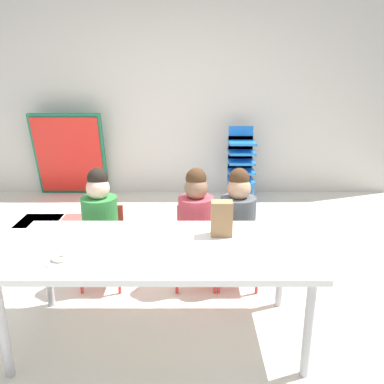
# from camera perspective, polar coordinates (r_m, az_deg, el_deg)

# --- Properties ---
(ground_plane) EXTENTS (6.17, 4.96, 0.02)m
(ground_plane) POSITION_cam_1_polar(r_m,az_deg,el_deg) (3.17, -6.46, -13.26)
(ground_plane) COLOR silver
(back_wall) EXTENTS (6.17, 0.10, 2.69)m
(back_wall) POSITION_cam_1_polar(r_m,az_deg,el_deg) (5.20, -4.02, 14.52)
(back_wall) COLOR beige
(back_wall) RESTS_ON ground_plane
(craft_table) EXTENTS (1.76, 0.79, 0.61)m
(craft_table) POSITION_cam_1_polar(r_m,az_deg,el_deg) (2.35, -4.91, -8.84)
(craft_table) COLOR white
(craft_table) RESTS_ON ground_plane
(seated_child_near_camera) EXTENTS (0.32, 0.31, 0.92)m
(seated_child_near_camera) POSITION_cam_1_polar(r_m,az_deg,el_deg) (3.00, -13.26, -3.56)
(seated_child_near_camera) COLOR red
(seated_child_near_camera) RESTS_ON ground_plane
(seated_child_middle_seat) EXTENTS (0.32, 0.31, 0.92)m
(seated_child_middle_seat) POSITION_cam_1_polar(r_m,az_deg,el_deg) (2.92, 0.37, -3.63)
(seated_child_middle_seat) COLOR red
(seated_child_middle_seat) RESTS_ON ground_plane
(seated_child_far_right) EXTENTS (0.32, 0.32, 0.92)m
(seated_child_far_right) POSITION_cam_1_polar(r_m,az_deg,el_deg) (2.94, 6.41, -3.60)
(seated_child_far_right) COLOR red
(seated_child_far_right) RESTS_ON ground_plane
(kid_chair_blue_stack) EXTENTS (0.32, 0.30, 0.92)m
(kid_chair_blue_stack) POSITION_cam_1_polar(r_m,az_deg,el_deg) (4.97, 6.85, 4.64)
(kid_chair_blue_stack) COLOR blue
(kid_chair_blue_stack) RESTS_ON ground_plane
(folded_activity_table) EXTENTS (0.90, 0.29, 1.09)m
(folded_activity_table) POSITION_cam_1_polar(r_m,az_deg,el_deg) (5.34, -17.40, 5.08)
(folded_activity_table) COLOR #19724C
(folded_activity_table) RESTS_ON ground_plane
(paper_bag_brown) EXTENTS (0.13, 0.09, 0.22)m
(paper_bag_brown) POSITION_cam_1_polar(r_m,az_deg,el_deg) (2.43, 4.09, -3.82)
(paper_bag_brown) COLOR #9E754C
(paper_bag_brown) RESTS_ON craft_table
(paper_plate_near_edge) EXTENTS (0.18, 0.18, 0.01)m
(paper_plate_near_edge) POSITION_cam_1_polar(r_m,az_deg,el_deg) (2.26, -18.57, -9.29)
(paper_plate_near_edge) COLOR white
(paper_plate_near_edge) RESTS_ON craft_table
(paper_plate_center_table) EXTENTS (0.18, 0.18, 0.01)m
(paper_plate_center_table) POSITION_cam_1_polar(r_m,az_deg,el_deg) (2.31, -9.96, -8.04)
(paper_plate_center_table) COLOR white
(paper_plate_center_table) RESTS_ON craft_table
(donut_powdered_on_plate) EXTENTS (0.10, 0.10, 0.03)m
(donut_powdered_on_plate) POSITION_cam_1_polar(r_m,az_deg,el_deg) (2.26, -18.61, -8.89)
(donut_powdered_on_plate) COLOR white
(donut_powdered_on_plate) RESTS_ON craft_table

